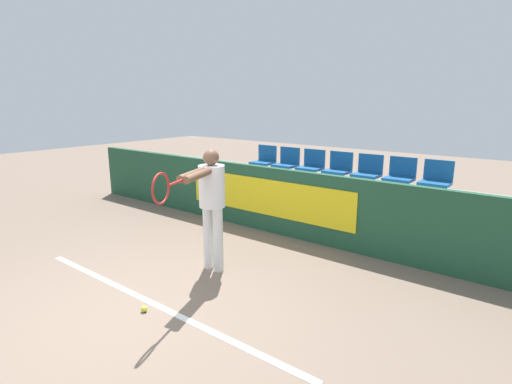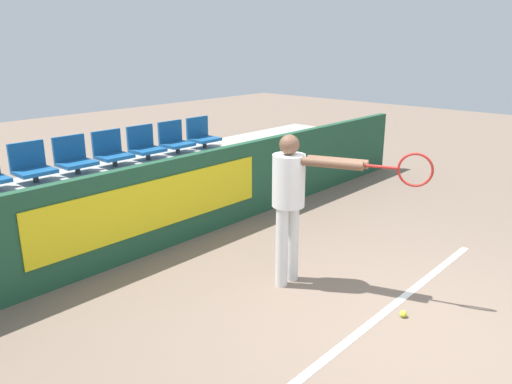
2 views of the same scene
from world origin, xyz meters
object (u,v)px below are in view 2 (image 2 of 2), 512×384
object	(u,v)px
stadium_chair_10	(111,151)
tennis_ball	(403,314)
stadium_chair_5	(216,170)
stadium_chair_8	(32,165)
stadium_chair_9	(74,158)
stadium_chair_4	(186,178)
stadium_chair_12	(175,140)
stadium_chair_0	(23,220)
stadium_chair_6	(243,164)
stadium_chair_2	(115,196)
tennis_player	(295,194)
stadium_chair_1	(72,207)
stadium_chair_13	(202,135)
stadium_chair_3	(153,186)
stadium_chair_11	(145,145)

from	to	relation	value
stadium_chair_10	tennis_ball	world-z (taller)	stadium_chair_10
stadium_chair_5	stadium_chair_8	world-z (taller)	stadium_chair_8
stadium_chair_5	stadium_chair_9	size ratio (longest dim) A/B	1.00
stadium_chair_8	stadium_chair_10	world-z (taller)	same
stadium_chair_4	stadium_chair_12	bearing A→B (deg)	58.75
stadium_chair_0	stadium_chair_8	world-z (taller)	stadium_chair_8
stadium_chair_6	stadium_chair_12	size ratio (longest dim) A/B	1.00
stadium_chair_2	tennis_player	bearing A→B (deg)	-78.00
stadium_chair_6	stadium_chair_12	xyz separation A→B (m)	(-0.59, 0.98, 0.36)
stadium_chair_0	stadium_chair_4	bearing A→B (deg)	0.00
stadium_chair_1	stadium_chair_9	world-z (taller)	stadium_chair_9
stadium_chair_2	stadium_chair_13	bearing A→B (deg)	22.39
stadium_chair_13	tennis_player	xyz separation A→B (m)	(-1.85, -3.48, 0.07)
stadium_chair_0	stadium_chair_8	size ratio (longest dim) A/B	1.00
stadium_chair_1	stadium_chair_13	world-z (taller)	stadium_chair_13
stadium_chair_3	tennis_player	bearing A→B (deg)	-91.47
stadium_chair_5	stadium_chair_2	bearing A→B (deg)	180.00
stadium_chair_10	stadium_chair_4	bearing A→B (deg)	-58.75
stadium_chair_2	stadium_chair_13	size ratio (longest dim) A/B	1.00
stadium_chair_4	stadium_chair_8	size ratio (longest dim) A/B	1.00
stadium_chair_1	stadium_chair_5	bearing A→B (deg)	0.00
stadium_chair_11	stadium_chair_6	bearing A→B (deg)	-39.49
stadium_chair_13	tennis_player	world-z (taller)	tennis_player
tennis_player	stadium_chair_11	bearing A→B (deg)	59.24
stadium_chair_5	stadium_chair_13	size ratio (longest dim) A/B	1.00
stadium_chair_10	stadium_chair_9	bearing A→B (deg)	180.00
stadium_chair_12	tennis_player	bearing A→B (deg)	-109.82
stadium_chair_1	tennis_ball	bearing A→B (deg)	-70.90
stadium_chair_4	stadium_chair_11	world-z (taller)	stadium_chair_11
stadium_chair_0	stadium_chair_1	world-z (taller)	same
stadium_chair_1	stadium_chair_5	size ratio (longest dim) A/B	1.00
stadium_chair_13	tennis_ball	distance (m)	5.05
stadium_chair_0	stadium_chair_6	xyz separation A→B (m)	(3.57, 0.00, 0.00)
stadium_chair_3	tennis_player	distance (m)	2.54
tennis_player	tennis_ball	bearing A→B (deg)	-102.69
stadium_chair_8	stadium_chair_2	bearing A→B (deg)	-58.75
stadium_chair_3	stadium_chair_12	distance (m)	1.58
stadium_chair_11	stadium_chair_2	bearing A→B (deg)	-140.51
stadium_chair_1	stadium_chair_4	distance (m)	1.78
stadium_chair_0	stadium_chair_8	bearing A→B (deg)	58.75
stadium_chair_6	stadium_chair_11	size ratio (longest dim) A/B	1.00
stadium_chair_4	stadium_chair_6	world-z (taller)	same
stadium_chair_1	stadium_chair_9	distance (m)	1.20
stadium_chair_11	stadium_chair_12	size ratio (longest dim) A/B	1.00
stadium_chair_1	stadium_chair_8	bearing A→B (deg)	90.00
stadium_chair_4	stadium_chair_5	size ratio (longest dim) A/B	1.00
stadium_chair_10	stadium_chair_6	bearing A→B (deg)	-28.78
stadium_chair_6	tennis_player	bearing A→B (deg)	-126.51
stadium_chair_6	stadium_chair_8	size ratio (longest dim) A/B	1.00
stadium_chair_0	stadium_chair_1	bearing A→B (deg)	0.00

